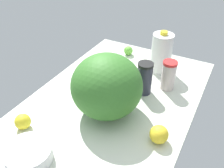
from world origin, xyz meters
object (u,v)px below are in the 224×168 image
Objects in this scene: tumbler_cup at (169,75)px; lime_far_back at (128,51)px; mixing_bowl at (28,154)px; lemon_loose at (23,122)px; shaker_bottle at (145,78)px; milk_jug at (161,53)px; lemon_by_jug at (159,134)px; watermelon at (107,86)px.

tumbler_cup is 2.77× the size of lime_far_back.
lemon_loose reaches higher than mixing_bowl.
lime_far_back is at bearing 36.26° from shaker_bottle.
milk_jug is at bearing -109.87° from lime_far_back.
mixing_bowl is at bearing 128.42° from lemon_by_jug.
lemon_by_jug is 1.12× the size of lemon_loose.
milk_jug reaches higher than shaker_bottle.
shaker_bottle is at bearing 179.69° from milk_jug.
mixing_bowl is at bearing -129.33° from lemon_loose.
tumbler_cup is 2.07× the size of lemon_by_jug.
mixing_bowl is at bearing 155.63° from tumbler_cup.
lemon_loose is (-80.61, 11.45, 0.56)cm from lime_far_back.
watermelon reaches higher than lime_far_back.
shaker_bottle is 2.97× the size of lime_far_back.
lime_far_back is at bearing 34.55° from lemon_by_jug.
mixing_bowl is (-37.32, 12.42, -11.54)cm from watermelon.
tumbler_cup is (68.31, -30.94, 5.12)cm from mixing_bowl.
lemon_loose is at bearing 134.55° from watermelon.
lemon_by_jug is 1.34× the size of lime_far_back.
mixing_bowl is (-59.30, 21.52, -5.68)cm from shaker_bottle.
milk_jug is at bearing 18.80° from lemon_by_jug.
shaker_bottle is at bearing 133.74° from tumbler_cup.
tumbler_cup is at bearing -46.26° from shaker_bottle.
lime_far_back is at bearing 70.13° from milk_jug.
watermelon is 5.49× the size of lime_far_back.
tumbler_cup is at bearing -24.37° from mixing_bowl.
mixing_bowl is 50.27cm from lemon_by_jug.
mixing_bowl is (-83.29, 21.65, -8.46)cm from milk_jug.
tumbler_cup is 2.31× the size of lemon_loose.
lemon_by_jug reaches higher than lime_far_back.
watermelon is at bearing -45.45° from lemon_loose.
shaker_bottle reaches higher than mixing_bowl.
milk_jug is at bearing -0.31° from shaker_bottle.
tumbler_cup reaches higher than lemon_by_jug.
lemon_loose is (-47.90, 35.44, -5.07)cm from shaker_bottle.
milk_jug is at bearing 31.79° from tumbler_cup.
milk_jug is 3.53× the size of lemon_loose.
watermelon is at bearing 168.64° from milk_jug.
lime_far_back is 81.42cm from lemon_loose.
shaker_bottle is 1.07× the size of tumbler_cup.
lemon_loose is at bearing 171.92° from lime_far_back.
lemon_loose is (-25.92, 26.33, -10.93)cm from watermelon.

